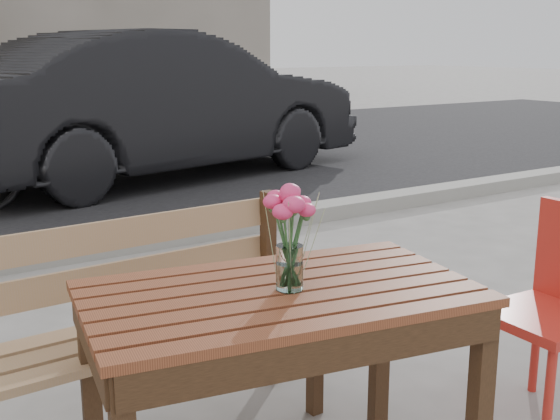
{
  "coord_description": "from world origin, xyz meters",
  "views": [
    {
      "loc": [
        -0.98,
        -1.5,
        1.37
      ],
      "look_at": [
        0.09,
        0.14,
        0.91
      ],
      "focal_mm": 45.0,
      "sensor_mm": 36.0,
      "label": 1
    }
  ],
  "objects": [
    {
      "name": "main_vase",
      "position": [
        0.09,
        0.09,
        0.88
      ],
      "size": [
        0.17,
        0.17,
        0.31
      ],
      "color": "white",
      "rests_on": "main_table"
    },
    {
      "name": "main_bench",
      "position": [
        -0.15,
        0.69,
        0.51
      ],
      "size": [
        1.36,
        0.46,
        0.84
      ],
      "rotation": [
        0.0,
        0.0,
        0.05
      ],
      "color": "#A47E54",
      "rests_on": "ground"
    },
    {
      "name": "parked_car",
      "position": [
        2.06,
        5.52,
        0.77
      ],
      "size": [
        4.9,
        2.57,
        1.54
      ],
      "primitive_type": "imported",
      "rotation": [
        0.0,
        0.0,
        1.78
      ],
      "color": "black",
      "rests_on": "ground"
    },
    {
      "name": "main_table",
      "position": [
        0.07,
        0.11,
        0.58
      ],
      "size": [
        1.22,
        0.84,
        0.69
      ],
      "rotation": [
        0.0,
        0.0,
        -0.18
      ],
      "color": "#5D2C18",
      "rests_on": "ground"
    }
  ]
}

